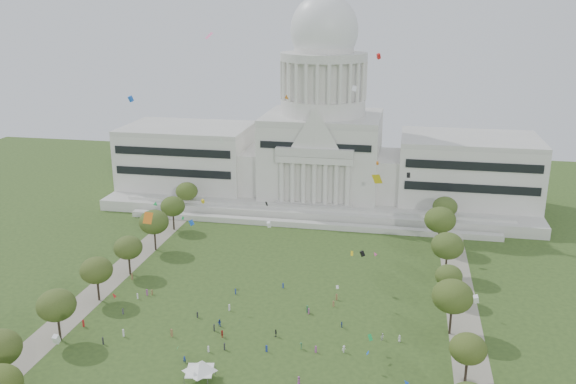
% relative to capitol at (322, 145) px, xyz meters
% --- Properties ---
extents(ground, '(400.00, 400.00, 0.00)m').
position_rel_capitol_xyz_m(ground, '(0.00, -113.59, -22.30)').
color(ground, '#32491E').
rests_on(ground, ground).
extents(capitol, '(160.00, 64.50, 91.30)m').
position_rel_capitol_xyz_m(capitol, '(0.00, 0.00, 0.00)').
color(capitol, beige).
rests_on(capitol, ground).
extents(path_left, '(8.00, 160.00, 0.04)m').
position_rel_capitol_xyz_m(path_left, '(-48.00, -83.59, -22.28)').
color(path_left, gray).
rests_on(path_left, ground).
extents(path_right, '(8.00, 160.00, 0.04)m').
position_rel_capitol_xyz_m(path_right, '(48.00, -83.59, -22.28)').
color(path_right, gray).
rests_on(path_right, ground).
extents(row_tree_l_1, '(8.86, 8.86, 12.59)m').
position_rel_capitol_xyz_m(row_tree_l_1, '(-44.07, -116.55, -13.34)').
color(row_tree_l_1, black).
rests_on(row_tree_l_1, ground).
extents(row_tree_r_1, '(7.58, 7.58, 10.78)m').
position_rel_capitol_xyz_m(row_tree_r_1, '(46.22, -115.34, -14.64)').
color(row_tree_r_1, black).
rests_on(row_tree_r_1, ground).
extents(row_tree_l_2, '(8.42, 8.42, 11.97)m').
position_rel_capitol_xyz_m(row_tree_l_2, '(-45.04, -96.29, -13.79)').
color(row_tree_l_2, black).
rests_on(row_tree_l_2, ground).
extents(row_tree_r_2, '(9.55, 9.55, 13.58)m').
position_rel_capitol_xyz_m(row_tree_r_2, '(44.17, -96.15, -12.64)').
color(row_tree_r_2, black).
rests_on(row_tree_r_2, ground).
extents(row_tree_l_3, '(8.12, 8.12, 11.55)m').
position_rel_capitol_xyz_m(row_tree_l_3, '(-44.09, -79.67, -14.09)').
color(row_tree_l_3, black).
rests_on(row_tree_l_3, ground).
extents(row_tree_r_3, '(7.01, 7.01, 9.98)m').
position_rel_capitol_xyz_m(row_tree_r_3, '(44.40, -79.10, -15.21)').
color(row_tree_r_3, black).
rests_on(row_tree_r_3, ground).
extents(row_tree_l_4, '(9.29, 9.29, 13.21)m').
position_rel_capitol_xyz_m(row_tree_l_4, '(-44.08, -61.17, -12.90)').
color(row_tree_l_4, black).
rests_on(row_tree_l_4, ground).
extents(row_tree_r_4, '(9.19, 9.19, 13.06)m').
position_rel_capitol_xyz_m(row_tree_r_4, '(44.76, -63.55, -13.01)').
color(row_tree_r_4, black).
rests_on(row_tree_r_4, ground).
extents(row_tree_l_5, '(8.33, 8.33, 11.85)m').
position_rel_capitol_xyz_m(row_tree_l_5, '(-45.22, -42.58, -13.88)').
color(row_tree_l_5, black).
rests_on(row_tree_l_5, ground).
extents(row_tree_r_5, '(9.82, 9.82, 13.96)m').
position_rel_capitol_xyz_m(row_tree_r_5, '(43.49, -43.40, -12.37)').
color(row_tree_r_5, black).
rests_on(row_tree_r_5, ground).
extents(row_tree_l_6, '(8.19, 8.19, 11.64)m').
position_rel_capitol_xyz_m(row_tree_l_6, '(-46.87, -24.45, -14.02)').
color(row_tree_l_6, black).
rests_on(row_tree_l_6, ground).
extents(row_tree_r_6, '(8.42, 8.42, 11.97)m').
position_rel_capitol_xyz_m(row_tree_r_6, '(45.96, -25.46, -13.79)').
color(row_tree_r_6, black).
rests_on(row_tree_r_6, ground).
extents(event_tent, '(8.85, 8.85, 4.22)m').
position_rel_capitol_xyz_m(event_tent, '(-7.27, -125.44, -19.02)').
color(event_tent, '#4C4C4C').
rests_on(event_tent, ground).
extents(person_0, '(0.95, 0.95, 1.67)m').
position_rel_capitol_xyz_m(person_0, '(32.66, -102.10, -21.46)').
color(person_0, silver).
rests_on(person_0, ground).
extents(person_2, '(0.94, 0.99, 1.74)m').
position_rel_capitol_xyz_m(person_2, '(28.84, -102.19, -21.42)').
color(person_2, silver).
rests_on(person_2, ground).
extents(person_3, '(0.71, 1.14, 1.65)m').
position_rel_capitol_xyz_m(person_3, '(11.04, -109.60, -21.47)').
color(person_3, '#33723F').
rests_on(person_3, ground).
extents(person_4, '(1.05, 1.27, 1.91)m').
position_rel_capitol_xyz_m(person_4, '(4.34, -105.43, -21.34)').
color(person_4, '#26262B').
rests_on(person_4, ground).
extents(person_5, '(1.16, 1.77, 1.77)m').
position_rel_capitol_xyz_m(person_5, '(-7.86, -108.04, -21.41)').
color(person_5, '#B21E1E').
rests_on(person_5, ground).
extents(person_6, '(0.64, 0.94, 1.86)m').
position_rel_capitol_xyz_m(person_6, '(12.90, -122.84, -21.37)').
color(person_6, '#994C8C').
rests_on(person_6, ground).
extents(person_7, '(0.75, 0.70, 1.66)m').
position_rel_capitol_xyz_m(person_7, '(-12.71, -119.86, -21.47)').
color(person_7, navy).
rests_on(person_7, ground).
extents(person_8, '(0.90, 0.56, 1.86)m').
position_rel_capitol_xyz_m(person_8, '(-9.98, -103.30, -21.37)').
color(person_8, navy).
rests_on(person_8, ground).
extents(person_9, '(1.18, 1.21, 1.73)m').
position_rel_capitol_xyz_m(person_9, '(20.64, -109.12, -21.43)').
color(person_9, silver).
rests_on(person_9, ground).
extents(person_10, '(0.75, 1.00, 1.52)m').
position_rel_capitol_xyz_m(person_10, '(18.95, -98.19, -21.53)').
color(person_10, navy).
rests_on(person_10, ground).
extents(distant_crowd, '(58.58, 36.73, 1.87)m').
position_rel_capitol_xyz_m(distant_crowd, '(-14.48, -99.96, -21.46)').
color(distant_crowd, '#B21E1E').
rests_on(distant_crowd, ground).
extents(kite_swarm, '(92.89, 105.58, 64.56)m').
position_rel_capitol_xyz_m(kite_swarm, '(-0.42, -106.50, 2.73)').
color(kite_swarm, orange).
rests_on(kite_swarm, ground).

